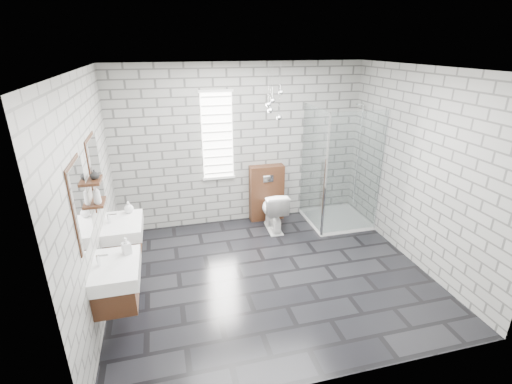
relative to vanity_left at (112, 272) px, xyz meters
name	(u,v)px	position (x,y,z in m)	size (l,w,h in m)	color
floor	(271,274)	(1.91, 0.61, -0.77)	(4.20, 3.60, 0.02)	black
ceiling	(274,68)	(1.91, 0.61, 1.95)	(4.20, 3.60, 0.02)	white
wall_back	(241,146)	(1.91, 2.42, 0.59)	(4.20, 0.02, 2.70)	gray
wall_front	(337,258)	(1.91, -1.20, 0.59)	(4.20, 0.02, 2.70)	gray
wall_left	(91,199)	(-0.20, 0.61, 0.59)	(0.02, 3.60, 2.70)	gray
wall_right	(419,169)	(4.02, 0.61, 0.59)	(0.02, 3.60, 2.70)	gray
vanity_left	(112,272)	(0.00, 0.00, 0.00)	(0.47, 0.70, 1.57)	#492816
vanity_right	(120,228)	(0.00, 1.00, 0.00)	(0.47, 0.70, 1.57)	#492816
shelf_lower	(98,202)	(-0.12, 0.56, 0.56)	(0.14, 0.30, 0.03)	#492816
shelf_upper	(94,181)	(-0.12, 0.56, 0.82)	(0.14, 0.30, 0.03)	#492816
window	(217,136)	(1.51, 2.39, 0.79)	(0.56, 0.05, 1.48)	white
cistern_panel	(266,193)	(2.33, 2.31, -0.26)	(0.60, 0.20, 1.00)	#492816
flush_plate	(268,179)	(2.33, 2.20, 0.04)	(0.18, 0.01, 0.12)	silver
shower_enclosure	(335,198)	(3.41, 1.79, -0.25)	(1.00, 1.00, 2.03)	white
pendant_cluster	(274,105)	(2.34, 1.98, 1.33)	(0.29, 0.23, 0.86)	silver
toilet	(273,210)	(2.33, 1.89, -0.41)	(0.39, 0.68, 0.69)	white
soap_bottle_a	(126,246)	(0.15, 0.18, 0.19)	(0.09, 0.09, 0.19)	#B2B2B2
soap_bottle_b	(129,207)	(0.11, 1.26, 0.17)	(0.12, 0.12, 0.16)	#B2B2B2
soap_bottle_c	(97,195)	(-0.11, 0.49, 0.68)	(0.08, 0.08, 0.21)	#B2B2B2
vase	(94,174)	(-0.11, 0.56, 0.89)	(0.10, 0.10, 0.11)	#B2B2B2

